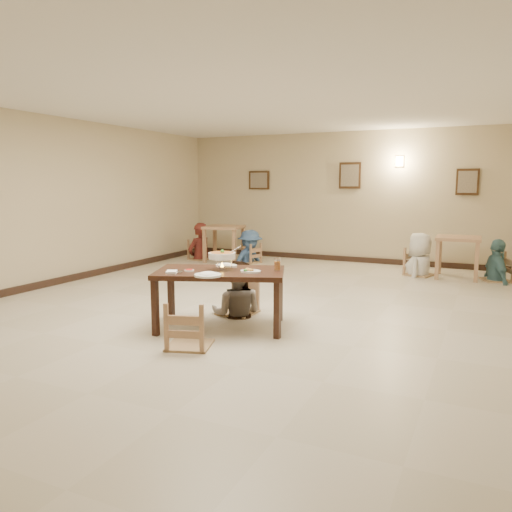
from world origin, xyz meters
The scene contains 31 objects.
floor centered at (0.00, 0.00, 0.00)m, with size 10.00×10.00×0.00m, color beige.
ceiling centered at (0.00, 0.00, 3.00)m, with size 10.00×10.00×0.00m, color silver.
wall_back centered at (0.00, 5.00, 1.50)m, with size 10.00×10.00×0.00m, color #C6B490.
wall_left centered at (-4.00, 0.00, 1.50)m, with size 10.00×10.00×0.00m, color #C6B490.
baseboard_back centered at (0.00, 4.97, 0.06)m, with size 8.00×0.06×0.12m, color black.
baseboard_left centered at (-3.97, 0.00, 0.06)m, with size 0.06×10.00×0.12m, color black.
picture_a centered at (-2.20, 4.96, 1.90)m, with size 0.55×0.04×0.45m.
picture_b centered at (0.10, 4.96, 2.00)m, with size 0.50×0.04×0.60m.
picture_c centered at (2.60, 4.96, 1.85)m, with size 0.45×0.04×0.55m.
wall_sconce centered at (1.20, 4.96, 2.30)m, with size 0.16×0.05×0.22m, color #FFD88C.
main_table centered at (0.07, -1.09, 0.66)m, with size 1.79×1.39×0.74m.
chair_far centered at (-0.07, -0.36, 0.51)m, with size 0.48×0.48×1.02m.
chair_near centered at (0.11, -1.88, 0.50)m, with size 0.47×0.47×1.01m.
main_diner centered at (-0.04, -0.43, 0.76)m, with size 0.74×0.58×1.52m, color gray.
curry_warmer centered at (0.07, -1.04, 0.92)m, with size 0.38×0.34×0.30m.
rice_plate_far centered at (-0.01, -0.80, 0.75)m, with size 0.30×0.30×0.07m.
rice_plate_near centered at (0.13, -1.50, 0.76)m, with size 0.32×0.32×0.07m.
fried_plate centered at (0.47, -1.06, 0.76)m, with size 0.26×0.26×0.06m.
chili_dish centered at (-0.25, -1.31, 0.75)m, with size 0.12×0.12×0.02m.
napkin_cutlery centered at (-0.36, -1.52, 0.76)m, with size 0.21×0.26×0.03m.
drink_glass centered at (0.72, -0.80, 0.81)m, with size 0.08×0.08×0.15m.
bg_table_left centered at (-2.56, 3.78, 0.69)m, with size 0.97×0.97×0.84m.
bg_table_right centered at (2.55, 3.84, 0.67)m, with size 0.82×0.82×0.81m.
bg_chair_ll centered at (-3.22, 3.74, 0.45)m, with size 0.43×0.43×0.91m.
bg_chair_lr centered at (-1.90, 3.80, 0.43)m, with size 0.41×0.41×0.87m.
bg_chair_rl centered at (1.85, 3.81, 0.52)m, with size 0.49×0.49×1.04m.
bg_chair_rr centered at (3.24, 3.82, 0.50)m, with size 0.47×0.47×1.00m.
bg_diner_a centered at (-3.22, 3.74, 0.89)m, with size 0.65×0.43×1.78m, color #5A1F1A.
bg_diner_b centered at (-1.90, 3.80, 0.76)m, with size 0.99×0.57×1.53m, color #3D6092.
bg_diner_c centered at (1.85, 3.81, 0.85)m, with size 0.83×0.54×1.71m, color silver.
bg_diner_d centered at (3.24, 3.82, 0.80)m, with size 0.93×0.39×1.59m, color teal.
Camera 1 is at (3.08, -6.44, 1.81)m, focal length 35.00 mm.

